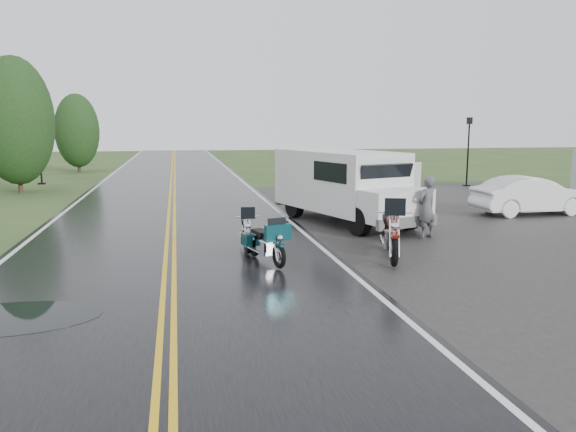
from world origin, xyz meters
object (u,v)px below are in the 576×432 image
at_px(van_white, 360,195).
at_px(sedan_white, 531,196).
at_px(motorcycle_red, 395,236).
at_px(motorcycle_teal, 279,246).
at_px(person_at_van, 427,208).
at_px(lamp_post_far_left, 39,146).
at_px(lamp_post_far_right, 468,152).
at_px(motorcycle_silver, 248,233).

distance_m(van_white, sedan_white, 7.60).
height_order(motorcycle_red, van_white, van_white).
bearing_deg(motorcycle_teal, person_at_van, 14.35).
xyz_separation_m(van_white, lamp_post_far_left, (-12.17, 16.98, 0.87)).
distance_m(motorcycle_teal, person_at_van, 5.38).
xyz_separation_m(sedan_white, lamp_post_far_left, (-19.32, 14.44, 1.39)).
height_order(van_white, lamp_post_far_right, lamp_post_far_right).
bearing_deg(lamp_post_far_right, motorcycle_silver, -134.44).
bearing_deg(van_white, motorcycle_silver, -171.00).
distance_m(van_white, lamp_post_far_right, 15.07).
height_order(motorcycle_red, person_at_van, person_at_van).
xyz_separation_m(motorcycle_red, sedan_white, (7.57, 6.19, -0.07)).
bearing_deg(person_at_van, motorcycle_teal, 4.64).
bearing_deg(motorcycle_silver, lamp_post_far_right, 50.10).
height_order(motorcycle_silver, lamp_post_far_right, lamp_post_far_right).
distance_m(motorcycle_red, motorcycle_teal, 2.54).
bearing_deg(motorcycle_red, motorcycle_teal, -170.46).
distance_m(motorcycle_red, van_white, 3.71).
distance_m(lamp_post_far_left, lamp_post_far_right, 22.49).
relative_size(motorcycle_teal, motorcycle_silver, 1.00).
distance_m(van_white, person_at_van, 1.87).
xyz_separation_m(person_at_van, lamp_post_far_left, (-13.90, 17.62, 1.19)).
height_order(sedan_white, lamp_post_far_left, lamp_post_far_left).
relative_size(van_white, sedan_white, 1.49).
xyz_separation_m(person_at_van, lamp_post_far_right, (7.93, 12.21, 0.92)).
relative_size(motorcycle_red, lamp_post_far_right, 0.70).
relative_size(person_at_van, lamp_post_far_left, 0.42).
bearing_deg(person_at_van, lamp_post_far_right, -148.13).
distance_m(motorcycle_red, person_at_van, 3.70).
xyz_separation_m(motorcycle_red, person_at_van, (2.15, 3.01, 0.12)).
height_order(motorcycle_silver, lamp_post_far_left, lamp_post_far_left).
xyz_separation_m(van_white, person_at_van, (1.73, -0.65, -0.33)).
height_order(motorcycle_teal, lamp_post_far_left, lamp_post_far_left).
relative_size(motorcycle_silver, lamp_post_far_right, 0.53).
height_order(van_white, person_at_van, van_white).
distance_m(motorcycle_red, lamp_post_far_right, 18.28).
bearing_deg(lamp_post_far_right, motorcycle_red, -123.51).
relative_size(motorcycle_teal, lamp_post_far_left, 0.46).
distance_m(motorcycle_teal, motorcycle_silver, 1.62).
xyz_separation_m(motorcycle_red, van_white, (0.42, 3.66, 0.45)).
relative_size(motorcycle_teal, lamp_post_far_right, 0.53).
bearing_deg(lamp_post_far_left, sedan_white, -36.78).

